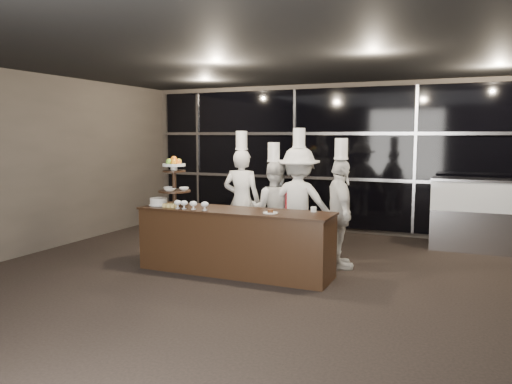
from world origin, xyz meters
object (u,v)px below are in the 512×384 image
at_px(chef_d, 340,213).
at_px(chef_a, 242,200).
at_px(buffet_counter, 235,241).
at_px(chef_b, 273,208).
at_px(display_stand, 174,178).
at_px(display_case, 473,211).
at_px(layer_cake, 159,202).
at_px(chef_c, 298,203).

bearing_deg(chef_d, chef_a, 170.05).
height_order(buffet_counter, chef_b, chef_b).
relative_size(display_stand, chef_a, 0.37).
distance_m(buffet_counter, display_stand, 1.33).
xyz_separation_m(display_stand, chef_a, (0.56, 1.18, -0.44)).
height_order(buffet_counter, chef_a, chef_a).
distance_m(chef_a, chef_b, 0.61).
bearing_deg(display_case, buffet_counter, -137.04).
xyz_separation_m(buffet_counter, chef_a, (-0.44, 1.18, 0.43)).
bearing_deg(display_stand, chef_a, 64.53).
xyz_separation_m(display_case, chef_a, (-3.56, -1.73, 0.21)).
relative_size(layer_cake, chef_d, 0.16).
distance_m(chef_c, chef_d, 0.78).
height_order(layer_cake, chef_a, chef_a).
bearing_deg(chef_a, display_stand, -115.47).
bearing_deg(chef_c, chef_b, -178.21).
relative_size(buffet_counter, chef_d, 1.47).
distance_m(buffet_counter, chef_a, 1.33).
xyz_separation_m(layer_cake, display_case, (4.37, 2.95, -0.29)).
xyz_separation_m(display_stand, chef_b, (1.16, 1.11, -0.54)).
bearing_deg(layer_cake, chef_c, 32.75).
height_order(buffet_counter, display_stand, display_stand).
xyz_separation_m(layer_cake, chef_c, (1.82, 1.17, -0.07)).
height_order(display_case, chef_d, chef_d).
height_order(display_case, chef_b, chef_b).
relative_size(display_case, chef_b, 0.74).
relative_size(display_stand, display_case, 0.54).
relative_size(buffet_counter, chef_a, 1.39).
bearing_deg(buffet_counter, chef_c, 62.95).
bearing_deg(chef_a, chef_d, -9.95).
relative_size(layer_cake, chef_b, 0.16).
bearing_deg(display_case, layer_cake, -145.94).
xyz_separation_m(display_case, chef_b, (-2.96, -1.79, 0.11)).
relative_size(chef_b, chef_d, 0.96).
distance_m(chef_a, chef_c, 1.02).
bearing_deg(chef_b, buffet_counter, -97.97).
height_order(display_case, chef_a, chef_a).
xyz_separation_m(display_stand, layer_cake, (-0.25, -0.05, -0.37)).
distance_m(display_stand, chef_b, 1.69).
distance_m(display_case, chef_a, 3.96).
bearing_deg(display_stand, layer_cake, -168.75).
relative_size(chef_a, chef_b, 1.10).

